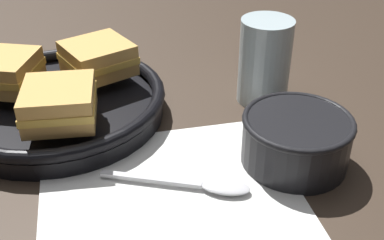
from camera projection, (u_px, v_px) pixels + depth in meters
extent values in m
plane|color=#382B21|center=(201.00, 170.00, 0.59)|extent=(4.00, 4.00, 0.00)
cube|color=white|center=(170.00, 191.00, 0.55)|extent=(0.34, 0.31, 0.00)
cylinder|color=black|center=(296.00, 141.00, 0.59)|extent=(0.13, 0.13, 0.06)
cylinder|color=#DB5B1E|center=(297.00, 128.00, 0.58)|extent=(0.12, 0.12, 0.01)
torus|color=black|center=(299.00, 121.00, 0.57)|extent=(0.14, 0.14, 0.01)
cube|color=silver|center=(150.00, 178.00, 0.57)|extent=(0.10, 0.08, 0.01)
ellipsoid|color=silver|center=(226.00, 187.00, 0.55)|extent=(0.06, 0.06, 0.01)
cylinder|color=black|center=(59.00, 109.00, 0.69)|extent=(0.30, 0.30, 0.02)
torus|color=black|center=(57.00, 96.00, 0.68)|extent=(0.30, 0.30, 0.02)
cube|color=tan|center=(4.00, 80.00, 0.68)|extent=(0.12, 0.12, 0.02)
cube|color=gold|center=(2.00, 71.00, 0.67)|extent=(0.13, 0.12, 0.01)
cube|color=tan|center=(0.00, 62.00, 0.67)|extent=(0.12, 0.12, 0.02)
cube|color=tan|center=(61.00, 113.00, 0.61)|extent=(0.11, 0.11, 0.02)
cube|color=gold|center=(59.00, 103.00, 0.60)|extent=(0.11, 0.11, 0.01)
cube|color=tan|center=(58.00, 93.00, 0.59)|extent=(0.11, 0.11, 0.02)
cube|color=tan|center=(99.00, 67.00, 0.72)|extent=(0.10, 0.10, 0.02)
cube|color=gold|center=(98.00, 58.00, 0.71)|extent=(0.11, 0.11, 0.01)
cube|color=tan|center=(97.00, 49.00, 0.70)|extent=(0.10, 0.10, 0.02)
cylinder|color=silver|center=(265.00, 61.00, 0.70)|extent=(0.08, 0.08, 0.13)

